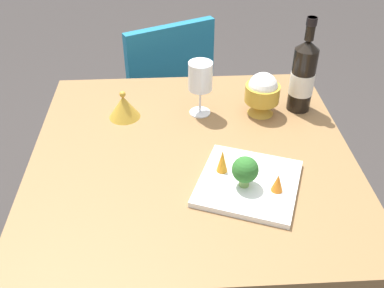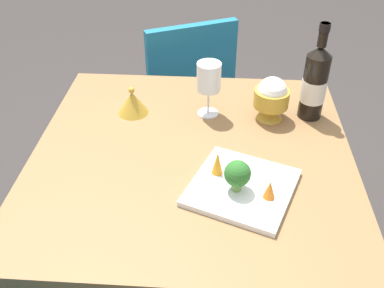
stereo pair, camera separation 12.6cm
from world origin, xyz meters
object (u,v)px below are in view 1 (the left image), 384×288
Objects in this scene: wine_bottle at (303,75)px; carrot_garnish_right at (222,161)px; rice_bowl at (262,93)px; carrot_garnish_left at (278,183)px; broccoli_floret at (245,170)px; wine_glass at (200,78)px; rice_bowl_lid at (124,107)px; chair_by_wall at (165,87)px; serving_plate at (248,183)px.

wine_bottle reaches higher than carrot_garnish_right.
carrot_garnish_left is at bearing 85.51° from rice_bowl.
carrot_garnish_right is (0.05, -0.06, -0.02)m from broccoli_floret.
wine_bottle is 0.45m from carrot_garnish_left.
wine_glass is 2.09× the size of broccoli_floret.
rice_bowl_lid is at bearing -48.14° from broccoli_floret.
carrot_garnish_left is 0.16m from carrot_garnish_right.
rice_bowl_lid is at bearing -0.23° from rice_bowl.
wine_glass is at bearing -77.16° from broccoli_floret.
broccoli_floret is 0.08m from carrot_garnish_right.
broccoli_floret is 1.69× the size of carrot_garnish_left.
rice_bowl is 0.39m from carrot_garnish_left.
broccoli_floret reaches higher than chair_by_wall.
wine_glass reaches higher than rice_bowl_lid.
broccoli_floret is 0.09m from carrot_garnish_left.
chair_by_wall is 4.75× the size of wine_glass.
wine_glass is 2.65× the size of carrot_garnish_right.
wine_bottle is 0.46m from broccoli_floret.
wine_bottle reaches higher than rice_bowl.
rice_bowl_lid is (0.57, 0.02, -0.08)m from wine_bottle.
rice_bowl is 0.34m from carrot_garnish_right.
wine_bottle is 0.33m from wine_glass.
wine_bottle reaches higher than wine_glass.
rice_bowl is at bearing -87.12° from chair_by_wall.
rice_bowl_lid is at bearing -43.71° from carrot_garnish_left.
carrot_garnish_right is at bearing 48.32° from wine_bottle.
wine_glass is at bearing -67.48° from carrot_garnish_left.
wine_glass is at bearing -103.47° from chair_by_wall.
wine_glass is 3.53× the size of carrot_garnish_left.
carrot_garnish_left is at bearing 68.77° from wine_bottle.
serving_plate is at bearing 58.77° from wine_bottle.
rice_bowl is 2.10× the size of carrot_garnish_right.
broccoli_floret reaches higher than carrot_garnish_left.
chair_by_wall is 9.91× the size of broccoli_floret.
wine_glass is 1.79× the size of rice_bowl_lid.
wine_glass is at bearing -3.21° from rice_bowl.
rice_bowl is 1.42× the size of rice_bowl_lid.
rice_bowl reaches higher than broccoli_floret.
chair_by_wall is 2.75× the size of wine_bottle.
wine_bottle is 3.61× the size of broccoli_floret.
broccoli_floret is 1.27× the size of carrot_garnish_right.
rice_bowl_lid reaches higher than carrot_garnish_left.
wine_bottle is at bearing -178.04° from rice_bowl_lid.
serving_plate is 0.09m from carrot_garnish_right.
wine_glass reaches higher than carrot_garnish_right.
chair_by_wall reaches higher than carrot_garnish_right.
serving_plate is 0.08m from carrot_garnish_left.
carrot_garnish_left is (-0.41, 0.39, 0.00)m from rice_bowl_lid.
wine_glass is 0.26m from rice_bowl_lid.
rice_bowl_lid is 0.41m from carrot_garnish_right.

